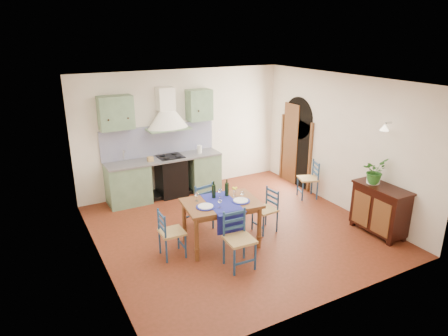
{
  "coord_description": "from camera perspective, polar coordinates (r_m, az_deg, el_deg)",
  "views": [
    {
      "loc": [
        -3.46,
        -5.9,
        3.61
      ],
      "look_at": [
        -0.1,
        0.3,
        1.17
      ],
      "focal_mm": 32.0,
      "sensor_mm": 36.0,
      "label": 1
    }
  ],
  "objects": [
    {
      "name": "chair_right",
      "position": [
        7.55,
        6.05,
        -5.94
      ],
      "size": [
        0.42,
        0.42,
        0.83
      ],
      "color": "navy",
      "rests_on": "ground"
    },
    {
      "name": "sideboard",
      "position": [
        7.93,
        21.36,
        -5.34
      ],
      "size": [
        0.5,
        1.05,
        0.94
      ],
      "color": "black",
      "rests_on": "ground"
    },
    {
      "name": "chair_near",
      "position": [
        6.42,
        2.1,
        -10.13
      ],
      "size": [
        0.45,
        0.45,
        0.93
      ],
      "color": "navy",
      "rests_on": "ground"
    },
    {
      "name": "chair_far",
      "position": [
        7.57,
        -3.48,
        -5.22
      ],
      "size": [
        0.52,
        0.52,
        0.96
      ],
      "color": "navy",
      "rests_on": "ground"
    },
    {
      "name": "potted_plant",
      "position": [
        7.8,
        20.7,
        -0.39
      ],
      "size": [
        0.51,
        0.47,
        0.48
      ],
      "primitive_type": "imported",
      "rotation": [
        0.0,
        0.0,
        0.27
      ],
      "color": "#286522",
      "rests_on": "sideboard"
    },
    {
      "name": "floor",
      "position": [
        7.74,
        1.75,
        -8.74
      ],
      "size": [
        5.0,
        5.0,
        0.0
      ],
      "primitive_type": "plane",
      "color": "#4D2210",
      "rests_on": "ground"
    },
    {
      "name": "dining_table",
      "position": [
        6.91,
        -0.36,
        -5.61
      ],
      "size": [
        1.37,
        1.06,
        1.13
      ],
      "color": "brown",
      "rests_on": "ground"
    },
    {
      "name": "chair_left",
      "position": [
        6.75,
        -7.68,
        -9.19
      ],
      "size": [
        0.4,
        0.4,
        0.84
      ],
      "color": "navy",
      "rests_on": "ground"
    },
    {
      "name": "ceiling",
      "position": [
        6.89,
        1.99,
        12.37
      ],
      "size": [
        5.0,
        5.0,
        0.01
      ],
      "primitive_type": "cube",
      "color": "silver",
      "rests_on": "back_wall"
    },
    {
      "name": "left_wall",
      "position": [
        6.38,
        -17.96,
        -2.17
      ],
      "size": [
        0.04,
        5.0,
        2.8
      ],
      "primitive_type": "cube",
      "color": "white",
      "rests_on": "ground"
    },
    {
      "name": "back_wall",
      "position": [
        9.09,
        -8.04,
        2.54
      ],
      "size": [
        5.0,
        0.96,
        2.8
      ],
      "color": "white",
      "rests_on": "ground"
    },
    {
      "name": "right_wall",
      "position": [
        8.88,
        15.01,
        3.59
      ],
      "size": [
        0.26,
        5.0,
        2.8
      ],
      "color": "white",
      "rests_on": "ground"
    },
    {
      "name": "chair_spare",
      "position": [
        9.18,
        12.07,
        -1.54
      ],
      "size": [
        0.51,
        0.51,
        0.85
      ],
      "color": "navy",
      "rests_on": "ground"
    }
  ]
}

